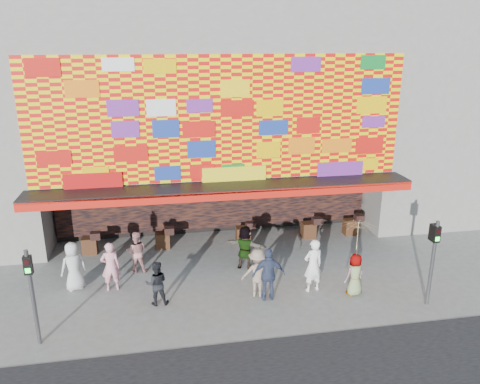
# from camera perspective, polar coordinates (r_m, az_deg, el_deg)

# --- Properties ---
(ground) EXTENTS (90.00, 90.00, 0.00)m
(ground) POSITION_cam_1_polar(r_m,az_deg,el_deg) (16.59, -0.17, -12.74)
(ground) COLOR slate
(ground) RESTS_ON ground
(shop_building) EXTENTS (15.20, 9.40, 10.00)m
(shop_building) POSITION_cam_1_polar(r_m,az_deg,el_deg) (22.60, -3.80, 9.70)
(shop_building) COLOR gray
(shop_building) RESTS_ON ground
(neighbor_right) EXTENTS (11.00, 8.00, 12.00)m
(neighbor_right) POSITION_cam_1_polar(r_m,az_deg,el_deg) (27.04, 25.33, 11.05)
(neighbor_right) COLOR gray
(neighbor_right) RESTS_ON ground
(signal_left) EXTENTS (0.22, 0.20, 3.00)m
(signal_left) POSITION_cam_1_polar(r_m,az_deg,el_deg) (14.68, -24.09, -10.53)
(signal_left) COLOR #59595B
(signal_left) RESTS_ON ground
(signal_right) EXTENTS (0.22, 0.20, 3.00)m
(signal_right) POSITION_cam_1_polar(r_m,az_deg,el_deg) (16.62, 22.53, -6.96)
(signal_right) COLOR #59595B
(signal_right) RESTS_ON ground
(ped_a) EXTENTS (1.03, 0.89, 1.79)m
(ped_a) POSITION_cam_1_polar(r_m,az_deg,el_deg) (17.70, -19.65, -8.52)
(ped_a) COLOR silver
(ped_a) RESTS_ON ground
(ped_b) EXTENTS (0.70, 0.49, 1.82)m
(ped_b) POSITION_cam_1_polar(r_m,az_deg,el_deg) (17.25, -15.50, -8.75)
(ped_b) COLOR pink
(ped_b) RESTS_ON ground
(ped_c) EXTENTS (0.75, 0.59, 1.55)m
(ped_c) POSITION_cam_1_polar(r_m,az_deg,el_deg) (16.11, -10.14, -10.90)
(ped_c) COLOR black
(ped_c) RESTS_ON ground
(ped_d) EXTENTS (1.24, 0.88, 1.73)m
(ped_d) POSITION_cam_1_polar(r_m,az_deg,el_deg) (16.32, 2.16, -9.83)
(ped_d) COLOR gray
(ped_d) RESTS_ON ground
(ped_e) EXTENTS (1.13, 0.52, 1.89)m
(ped_e) POSITION_cam_1_polar(r_m,az_deg,el_deg) (16.08, 3.52, -9.99)
(ped_e) COLOR #36405E
(ped_e) RESTS_ON ground
(ped_f) EXTENTS (1.66, 1.24, 1.74)m
(ped_f) POSITION_cam_1_polar(r_m,az_deg,el_deg) (18.17, 0.63, -6.77)
(ped_f) COLOR gray
(ped_f) RESTS_ON ground
(ped_g) EXTENTS (0.85, 0.68, 1.52)m
(ped_g) POSITION_cam_1_polar(r_m,az_deg,el_deg) (16.91, 13.82, -9.75)
(ped_g) COLOR gray
(ped_g) RESTS_ON ground
(ped_h) EXTENTS (0.79, 0.60, 1.95)m
(ped_h) POSITION_cam_1_polar(r_m,az_deg,el_deg) (16.77, 8.90, -8.83)
(ped_h) COLOR white
(ped_h) RESTS_ON ground
(ped_i) EXTENTS (0.86, 0.71, 1.63)m
(ped_i) POSITION_cam_1_polar(r_m,az_deg,el_deg) (18.36, -12.51, -7.15)
(ped_i) COLOR tan
(ped_i) RESTS_ON ground
(parasol) EXTENTS (1.33, 1.35, 1.99)m
(parasol) POSITION_cam_1_polar(r_m,az_deg,el_deg) (16.29, 14.20, -5.19)
(parasol) COLOR beige
(parasol) RESTS_ON ground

